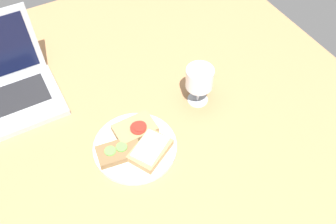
% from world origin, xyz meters
% --- Properties ---
extents(wooden_table, '(1.40, 1.40, 0.03)m').
position_xyz_m(wooden_table, '(0.00, 0.00, 0.01)').
color(wooden_table, '#B27F51').
rests_on(wooden_table, ground).
extents(plate, '(0.23, 0.23, 0.01)m').
position_xyz_m(plate, '(-0.04, -0.06, 0.04)').
color(plate, silver).
rests_on(plate, wooden_table).
extents(sandwich_with_cucumber, '(0.12, 0.08, 0.02)m').
position_xyz_m(sandwich_with_cucumber, '(-0.09, -0.07, 0.05)').
color(sandwich_with_cucumber, brown).
rests_on(sandwich_with_cucumber, plate).
extents(sandwich_with_cheese, '(0.14, 0.12, 0.03)m').
position_xyz_m(sandwich_with_cheese, '(-0.01, -0.10, 0.06)').
color(sandwich_with_cheese, '#A88456').
rests_on(sandwich_with_cheese, plate).
extents(sandwich_with_tomato, '(0.11, 0.08, 0.03)m').
position_xyz_m(sandwich_with_tomato, '(-0.02, -0.02, 0.06)').
color(sandwich_with_tomato, '#A88456').
rests_on(sandwich_with_tomato, plate).
extents(wine_glass, '(0.08, 0.08, 0.13)m').
position_xyz_m(wine_glass, '(0.20, 0.01, 0.12)').
color(wine_glass, white).
rests_on(wine_glass, wooden_table).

